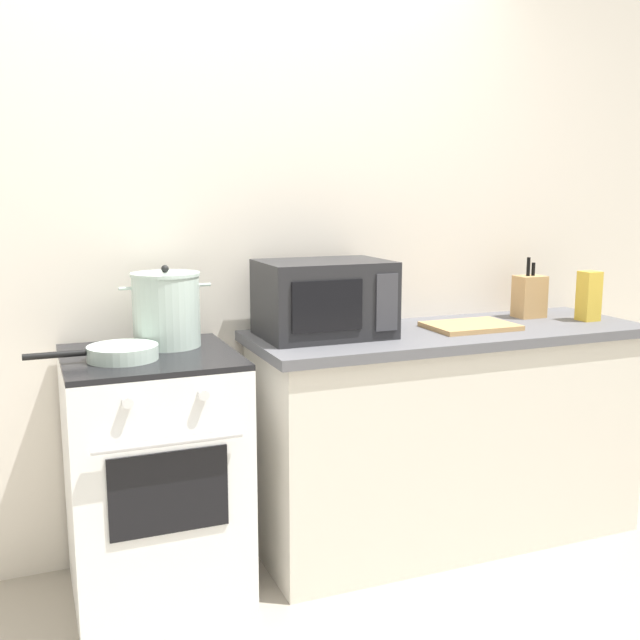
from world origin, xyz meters
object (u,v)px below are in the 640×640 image
(stove, at_px, (154,477))
(knife_block, at_px, (529,296))
(stock_pot, at_px, (166,309))
(cutting_board, at_px, (470,326))
(microwave, at_px, (324,299))
(pasta_box, at_px, (589,296))
(frying_pan, at_px, (121,353))

(stove, bearing_deg, knife_block, 4.65)
(stock_pot, distance_m, cutting_board, 1.26)
(cutting_board, xyz_separation_m, knife_block, (0.40, 0.14, 0.09))
(microwave, distance_m, cutting_board, 0.65)
(stock_pot, relative_size, microwave, 0.67)
(stove, height_order, pasta_box, pasta_box)
(microwave, bearing_deg, cutting_board, -7.03)
(stove, xyz_separation_m, microwave, (0.70, 0.08, 0.61))
(stock_pot, xyz_separation_m, frying_pan, (-0.19, -0.17, -0.11))
(stock_pot, relative_size, frying_pan, 0.76)
(stove, height_order, microwave, microwave)
(frying_pan, bearing_deg, cutting_board, 2.23)
(stove, bearing_deg, pasta_box, -0.86)
(stock_pot, bearing_deg, microwave, -3.30)
(pasta_box, bearing_deg, stock_pot, 175.54)
(cutting_board, bearing_deg, stove, -179.95)
(frying_pan, distance_m, knife_block, 1.85)
(microwave, bearing_deg, knife_block, 3.42)
(microwave, distance_m, pasta_box, 1.23)
(stove, distance_m, knife_block, 1.83)
(stock_pot, height_order, pasta_box, stock_pot)
(stock_pot, height_order, cutting_board, stock_pot)
(stove, xyz_separation_m, knife_block, (1.74, 0.14, 0.56))
(stock_pot, xyz_separation_m, pasta_box, (1.84, -0.14, -0.03))
(frying_pan, height_order, cutting_board, frying_pan)
(stove, distance_m, cutting_board, 1.41)
(stock_pot, height_order, microwave, stock_pot)
(frying_pan, bearing_deg, stock_pot, 41.69)
(pasta_box, bearing_deg, cutting_board, 177.10)
(cutting_board, xyz_separation_m, pasta_box, (0.59, -0.03, 0.10))
(stove, height_order, stock_pot, stock_pot)
(knife_block, xyz_separation_m, pasta_box, (0.19, -0.17, 0.01))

